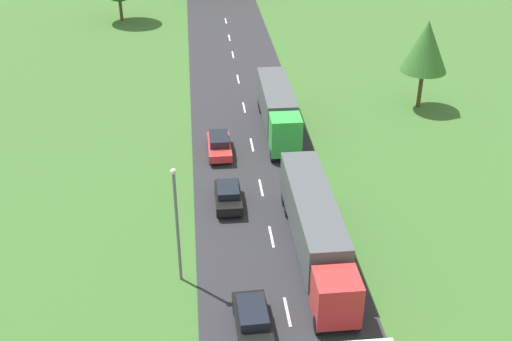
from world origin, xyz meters
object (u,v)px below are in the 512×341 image
object	(u,v)px
lamppost_second	(177,220)
car_fifth	(219,145)
car_third	(253,320)
car_fourth	(228,196)
truck_second	(315,226)
tree_ash	(426,46)
truck_third	(278,108)

from	to	relation	value
lamppost_second	car_fifth	bearing A→B (deg)	78.64
car_third	car_fourth	size ratio (longest dim) A/B	1.13
truck_second	tree_ash	size ratio (longest dim) A/B	1.74
car_fourth	car_fifth	distance (m)	7.83
truck_third	car_fifth	size ratio (longest dim) A/B	2.68
car_fourth	lamppost_second	xyz separation A→B (m)	(-3.37, -7.87, 3.47)
truck_third	tree_ash	bearing A→B (deg)	15.80
truck_third	car_third	world-z (taller)	truck_third
truck_third	lamppost_second	size ratio (longest dim) A/B	1.57
tree_ash	truck_second	bearing A→B (deg)	-122.63
car_fifth	lamppost_second	size ratio (longest dim) A/B	0.59
truck_second	car_fifth	xyz separation A→B (m)	(-5.24, 14.14, -1.31)
truck_second	car_third	xyz separation A→B (m)	(-4.53, -6.43, -1.34)
car_third	truck_third	bearing A→B (deg)	79.37
car_fifth	tree_ash	xyz separation A→B (m)	(19.23, 7.71, 5.03)
truck_second	car_fourth	size ratio (longest dim) A/B	3.57
car_third	car_fifth	bearing A→B (deg)	91.98
truck_third	car_fourth	bearing A→B (deg)	-113.61
car_third	car_fifth	world-z (taller)	car_fifth
lamppost_second	truck_second	bearing A→B (deg)	10.46
car_fourth	tree_ash	distance (m)	25.07
car_fourth	car_fifth	world-z (taller)	car_fifth
truck_third	tree_ash	distance (m)	14.97
car_fourth	lamppost_second	size ratio (longest dim) A/B	0.53
car_third	tree_ash	bearing A→B (deg)	56.78
car_third	tree_ash	xyz separation A→B (m)	(18.52, 28.28, 5.06)
truck_second	truck_third	xyz separation A→B (m)	(0.03, 17.90, 0.02)
truck_third	car_fourth	world-z (taller)	truck_third
truck_third	lamppost_second	xyz separation A→B (m)	(-8.43, -19.45, 2.10)
truck_third	tree_ash	world-z (taller)	tree_ash
truck_second	car_third	size ratio (longest dim) A/B	3.16
truck_third	car_fourth	size ratio (longest dim) A/B	2.98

